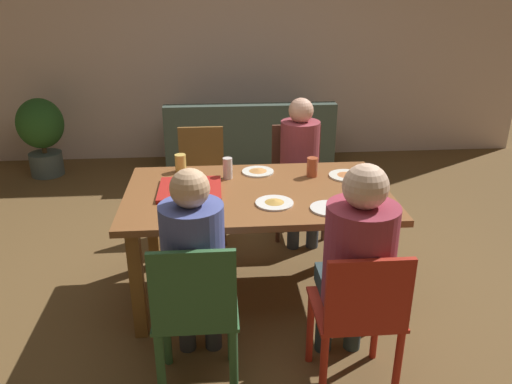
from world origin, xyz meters
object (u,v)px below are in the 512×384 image
chair_1 (196,315)px  drinking_glass_2 (181,163)px  chair_2 (359,315)px  person_2 (357,258)px  chair_0 (297,171)px  person_1 (194,261)px  plate_0 (347,175)px  chair_3 (202,178)px  pizza_box_0 (190,189)px  dining_table (257,204)px  plate_3 (329,208)px  drinking_glass_1 (312,167)px  potted_plant (41,132)px  drinking_glass_0 (228,168)px  person_0 (301,158)px  plate_2 (258,171)px  plate_1 (274,202)px  couch (249,145)px

chair_1 → drinking_glass_2: bearing=95.5°
chair_2 → person_2: 0.28m
person_2 → chair_0: bearing=90.0°
person_1 → plate_0: bearing=44.4°
person_1 → chair_3: size_ratio=1.35×
pizza_box_0 → plate_0: plate_0 is taller
chair_0 → drinking_glass_2: (-0.95, -0.59, 0.31)m
chair_1 → chair_3: (0.00, 1.90, 0.01)m
dining_table → plate_3: plate_3 is taller
chair_0 → drinking_glass_1: chair_0 is taller
dining_table → potted_plant: (-2.19, 2.56, -0.17)m
potted_plant → chair_0: bearing=-30.6°
potted_plant → person_1: bearing=-61.8°
drinking_glass_0 → potted_plant: drinking_glass_0 is taller
person_1 → drinking_glass_2: person_1 is taller
potted_plant → person_2: bearing=-52.7°
person_0 → plate_2: person_0 is taller
plate_2 → drinking_glass_0: 0.25m
plate_3 → person_2: bearing=-87.6°
chair_0 → chair_2: (0.00, -2.01, -0.03)m
plate_0 → drinking_glass_1: (-0.24, 0.03, 0.06)m
drinking_glass_2 → plate_2: bearing=-7.2°
person_2 → plate_0: bearing=78.7°
plate_1 → chair_2: bearing=-66.3°
plate_2 → couch: (0.08, 2.20, -0.49)m
chair_0 → person_2: bearing=-90.0°
chair_2 → person_2: person_2 is taller
plate_2 → dining_table: bearing=-95.5°
pizza_box_0 → chair_2: bearing=-50.0°
chair_2 → dining_table: bearing=113.3°
plate_3 → chair_0: bearing=89.0°
dining_table → chair_0: size_ratio=1.88×
plate_1 → drinking_glass_1: (0.32, 0.46, 0.06)m
drinking_glass_2 → plate_0: bearing=-9.8°
plate_1 → drinking_glass_2: (-0.61, 0.63, 0.05)m
drinking_glass_0 → couch: 2.38m
chair_3 → pizza_box_0: bearing=-93.1°
person_0 → plate_1: 1.13m
potted_plant → person_0: bearing=-33.0°
chair_0 → person_0: 0.23m
dining_table → person_0: person_0 is taller
plate_3 → potted_plant: potted_plant is taller
chair_1 → couch: chair_1 is taller
chair_2 → plate_2: size_ratio=3.86×
plate_2 → drinking_glass_2: size_ratio=1.81×
chair_1 → plate_1: (0.48, 0.71, 0.29)m
person_0 → chair_2: 1.87m
couch → drinking_glass_1: bearing=-82.8°
chair_1 → chair_2: 0.82m
plate_2 → potted_plant: potted_plant is taller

